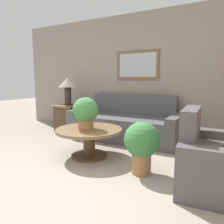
# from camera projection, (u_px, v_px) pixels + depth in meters

# --- Properties ---
(ground_plane) EXTENTS (20.00, 20.00, 0.00)m
(ground_plane) POSITION_uv_depth(u_px,v_px,m) (43.00, 188.00, 2.42)
(ground_plane) COLOR gray
(wall_back) EXTENTS (6.59, 0.09, 2.60)m
(wall_back) POSITION_uv_depth(u_px,v_px,m) (141.00, 74.00, 4.73)
(wall_back) COLOR gray
(wall_back) RESTS_ON ground_plane
(couch_main) EXTENTS (2.23, 0.98, 0.87)m
(couch_main) POSITION_uv_depth(u_px,v_px,m) (126.00, 125.00, 4.44)
(couch_main) COLOR #4C4C51
(couch_main) RESTS_ON ground_plane
(armchair) EXTENTS (1.00, 1.09, 0.87)m
(armchair) POSITION_uv_depth(u_px,v_px,m) (224.00, 164.00, 2.35)
(armchair) COLOR #4C4C51
(armchair) RESTS_ON ground_plane
(coffee_table) EXTENTS (1.02, 1.02, 0.44)m
(coffee_table) POSITION_uv_depth(u_px,v_px,m) (89.00, 136.00, 3.38)
(coffee_table) COLOR #4C3823
(coffee_table) RESTS_ON ground_plane
(side_table) EXTENTS (0.58, 0.58, 0.61)m
(side_table) POSITION_uv_depth(u_px,v_px,m) (69.00, 117.00, 5.15)
(side_table) COLOR #4C3823
(side_table) RESTS_ON ground_plane
(table_lamp) EXTENTS (0.42, 0.42, 0.63)m
(table_lamp) POSITION_uv_depth(u_px,v_px,m) (68.00, 85.00, 5.05)
(table_lamp) COLOR #2D2823
(table_lamp) RESTS_ON side_table
(potted_plant_on_table) EXTENTS (0.39, 0.39, 0.49)m
(potted_plant_on_table) POSITION_uv_depth(u_px,v_px,m) (86.00, 112.00, 3.29)
(potted_plant_on_table) COLOR #9E6B42
(potted_plant_on_table) RESTS_ON coffee_table
(potted_plant_floor) EXTENTS (0.45, 0.45, 0.67)m
(potted_plant_floor) POSITION_uv_depth(u_px,v_px,m) (142.00, 143.00, 2.74)
(potted_plant_floor) COLOR #9E6B42
(potted_plant_floor) RESTS_ON ground_plane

